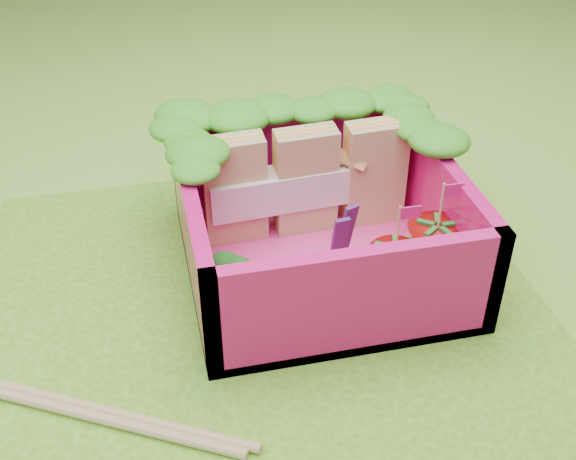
% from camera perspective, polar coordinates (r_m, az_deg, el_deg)
% --- Properties ---
extents(ground, '(14.00, 14.00, 0.00)m').
position_cam_1_polar(ground, '(3.41, -1.52, -7.06)').
color(ground, '#83D93D').
rests_on(ground, ground).
extents(placemat, '(2.60, 2.60, 0.03)m').
position_cam_1_polar(placemat, '(3.40, -1.52, -6.87)').
color(placemat, '#69A124').
rests_on(placemat, ground).
extents(bento_floor, '(1.30, 1.30, 0.05)m').
position_cam_1_polar(bento_floor, '(3.65, 2.45, -2.55)').
color(bento_floor, '#FA3F9D').
rests_on(bento_floor, placemat).
extents(bento_box, '(1.30, 1.30, 0.55)m').
position_cam_1_polar(bento_box, '(3.50, 2.56, 0.67)').
color(bento_box, '#E31371').
rests_on(bento_box, placemat).
extents(lettuce_ruffle, '(1.43, 0.83, 0.11)m').
position_cam_1_polar(lettuce_ruffle, '(3.72, 0.81, 8.92)').
color(lettuce_ruffle, '#338B19').
rests_on(lettuce_ruffle, bento_box).
extents(sandwich_stack, '(1.07, 0.23, 0.56)m').
position_cam_1_polar(sandwich_stack, '(3.71, 1.50, 3.87)').
color(sandwich_stack, tan).
rests_on(sandwich_stack, bento_floor).
extents(broccoli, '(0.32, 0.32, 0.26)m').
position_cam_1_polar(broccoli, '(3.19, -4.03, -4.33)').
color(broccoli, '#659749').
rests_on(broccoli, bento_floor).
extents(carrot_sticks, '(0.08, 0.08, 0.24)m').
position_cam_1_polar(carrot_sticks, '(3.27, -0.78, -4.55)').
color(carrot_sticks, '#E55A13').
rests_on(carrot_sticks, bento_floor).
extents(purple_wedges, '(0.13, 0.13, 0.38)m').
position_cam_1_polar(purple_wedges, '(3.44, 4.28, -0.89)').
color(purple_wedges, '#481958').
rests_on(purple_wedges, bento_floor).
extents(strawberry_left, '(0.24, 0.24, 0.48)m').
position_cam_1_polar(strawberry_left, '(3.39, 8.33, -3.13)').
color(strawberry_left, red).
rests_on(strawberry_left, bento_floor).
extents(strawberry_right, '(0.28, 0.28, 0.52)m').
position_cam_1_polar(strawberry_right, '(3.51, 11.50, -1.61)').
color(strawberry_right, red).
rests_on(strawberry_right, bento_floor).
extents(snap_peas, '(0.61, 0.56, 0.05)m').
position_cam_1_polar(snap_peas, '(3.57, 9.48, -3.01)').
color(snap_peas, '#54B137').
rests_on(snap_peas, bento_floor).
extents(chopsticks, '(1.85, 1.05, 0.04)m').
position_cam_1_polar(chopsticks, '(3.21, -20.60, -12.00)').
color(chopsticks, tan).
rests_on(chopsticks, placemat).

